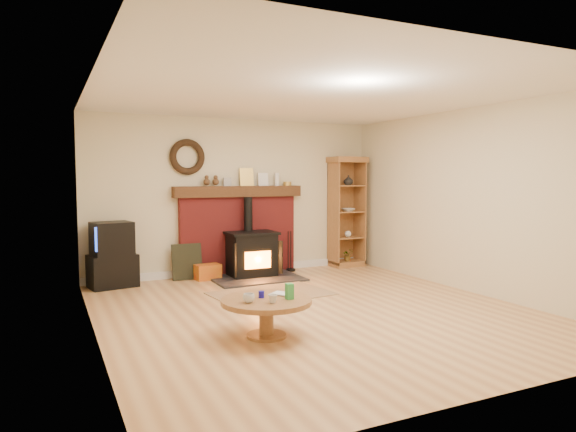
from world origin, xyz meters
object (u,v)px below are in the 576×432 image
wood_stove (252,255)px  curio_cabinet (346,212)px  tv_unit (112,256)px  coffee_table (266,306)px

wood_stove → curio_cabinet: (1.95, 0.28, 0.64)m
curio_cabinet → wood_stove: bearing=-171.8°
wood_stove → curio_cabinet: size_ratio=0.70×
tv_unit → curio_cabinet: bearing=1.2°
wood_stove → tv_unit: wood_stove is taller
wood_stove → tv_unit: (-2.14, 0.19, 0.10)m
wood_stove → tv_unit: 2.15m
coffee_table → curio_cabinet: bearing=47.7°
coffee_table → wood_stove: bearing=71.2°
tv_unit → curio_cabinet: (4.09, 0.09, 0.53)m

